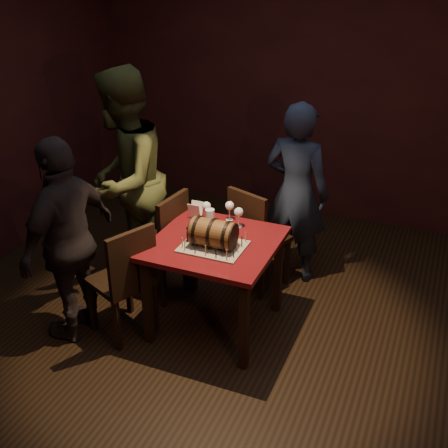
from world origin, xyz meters
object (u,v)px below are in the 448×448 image
object	(u,v)px
barrel_cake	(213,233)
chair_left_front	(126,277)
person_left_rear	(124,181)
chair_back	(254,234)
wine_glass_left	(206,207)
wine_glass_mid	(230,207)
wine_glass_right	(239,213)
person_back	(296,193)
pint_of_ale	(210,219)
pub_table	(215,254)
person_left_front	(69,241)
chair_left_rear	(164,240)

from	to	relation	value
barrel_cake	chair_left_front	bearing A→B (deg)	-154.13
person_left_rear	chair_back	bearing A→B (deg)	95.16
wine_glass_left	wine_glass_mid	bearing A→B (deg)	25.36
wine_glass_right	person_back	world-z (taller)	person_back
pint_of_ale	chair_left_front	xyz separation A→B (m)	(-0.42, -0.56, -0.30)
pub_table	barrel_cake	world-z (taller)	barrel_cake
pub_table	barrel_cake	distance (m)	0.24
wine_glass_right	chair_back	xyz separation A→B (m)	(0.01, 0.34, -0.35)
barrel_cake	chair_back	world-z (taller)	barrel_cake
chair_back	person_left_front	distance (m)	1.53
pint_of_ale	person_left_front	size ratio (longest dim) A/B	0.10
pub_table	person_left_rear	distance (m)	1.09
wine_glass_left	chair_left_rear	world-z (taller)	chair_left_rear
chair_back	pub_table	bearing A→B (deg)	-97.62
pub_table	wine_glass_mid	bearing A→B (deg)	95.72
pub_table	person_back	xyz separation A→B (m)	(0.33, 0.99, 0.16)
pint_of_ale	person_left_front	distance (m)	1.06
wine_glass_right	chair_left_front	size ratio (longest dim) A/B	0.17
wine_glass_left	wine_glass_mid	size ratio (longest dim) A/B	1.00
wine_glass_right	person_left_front	distance (m)	1.27
chair_left_rear	person_left_rear	bearing A→B (deg)	164.88
chair_back	chair_left_rear	bearing A→B (deg)	-149.83
person_back	pub_table	bearing A→B (deg)	79.87
wine_glass_right	barrel_cake	bearing A→B (deg)	-97.23
pub_table	person_left_rear	world-z (taller)	person_left_rear
person_left_rear	person_left_front	xyz separation A→B (m)	(0.03, -0.83, -0.15)
wine_glass_left	wine_glass_mid	distance (m)	0.18
person_left_front	wine_glass_left	bearing A→B (deg)	139.40
chair_left_rear	pint_of_ale	bearing A→B (deg)	-7.00
chair_back	person_left_front	size ratio (longest dim) A/B	0.59
wine_glass_mid	chair_left_rear	size ratio (longest dim) A/B	0.17
wine_glass_left	pub_table	bearing A→B (deg)	-55.55
wine_glass_mid	chair_left_rear	distance (m)	0.64
wine_glass_right	wine_glass_mid	bearing A→B (deg)	143.09
person_left_rear	pint_of_ale	bearing A→B (deg)	70.10
wine_glass_mid	pint_of_ale	distance (m)	0.20
pub_table	person_back	world-z (taller)	person_back
pub_table	chair_back	distance (m)	0.65
pub_table	wine_glass_mid	distance (m)	0.44
chair_back	person_left_front	world-z (taller)	person_left_front
person_left_front	wine_glass_mid	bearing A→B (deg)	136.55
pint_of_ale	barrel_cake	bearing A→B (deg)	-61.93
pub_table	wine_glass_left	size ratio (longest dim) A/B	5.59
barrel_cake	chair_back	bearing A→B (deg)	85.13
pub_table	chair_left_rear	world-z (taller)	chair_left_rear
wine_glass_right	chair_back	size ratio (longest dim) A/B	0.17
wine_glass_right	chair_left_front	world-z (taller)	chair_left_front
barrel_cake	wine_glass_left	world-z (taller)	barrel_cake
chair_back	person_left_rear	bearing A→B (deg)	-165.94
pint_of_ale	wine_glass_mid	bearing A→B (deg)	62.31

